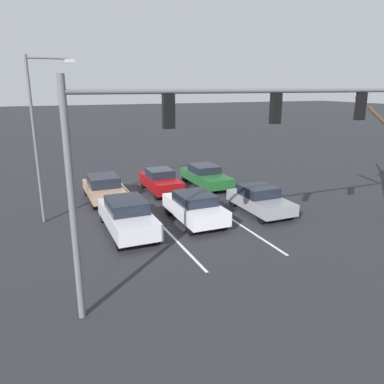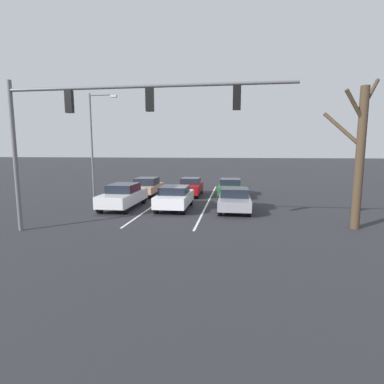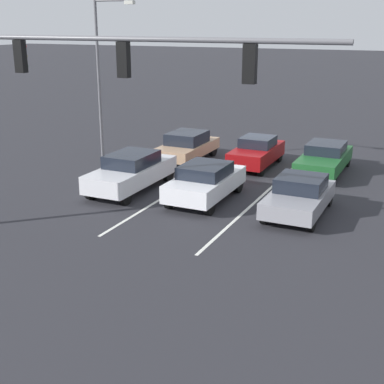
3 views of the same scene
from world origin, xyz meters
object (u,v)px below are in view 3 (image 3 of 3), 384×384
(car_silver_rightlane_front, at_px, (132,171))
(car_darkgreen_leftlane_second, at_px, (324,158))
(car_gray_leftlane_front, at_px, (299,196))
(street_lamp_right_shoulder, at_px, (103,71))
(car_white_midlane_front, at_px, (205,181))
(car_tan_rightlane_second, at_px, (187,146))
(traffic_signal_gantry, at_px, (58,81))
(car_maroon_midlane_second, at_px, (257,152))

(car_silver_rightlane_front, bearing_deg, car_darkgreen_leftlane_second, -138.18)
(car_gray_leftlane_front, distance_m, street_lamp_right_shoulder, 11.54)
(car_white_midlane_front, xyz_separation_m, car_darkgreen_leftlane_second, (-3.44, -6.06, -0.06))
(car_tan_rightlane_second, height_order, traffic_signal_gantry, traffic_signal_gantry)
(car_silver_rightlane_front, relative_size, car_tan_rightlane_second, 1.12)
(car_silver_rightlane_front, bearing_deg, car_white_midlane_front, -179.18)
(car_white_midlane_front, height_order, car_tan_rightlane_second, car_white_midlane_front)
(car_gray_leftlane_front, height_order, car_darkgreen_leftlane_second, same)
(car_silver_rightlane_front, relative_size, traffic_signal_gantry, 0.38)
(car_maroon_midlane_second, height_order, traffic_signal_gantry, traffic_signal_gantry)
(car_white_midlane_front, xyz_separation_m, car_maroon_midlane_second, (-0.18, -5.83, -0.04))
(car_maroon_midlane_second, bearing_deg, car_darkgreen_leftlane_second, -175.98)
(car_white_midlane_front, relative_size, car_darkgreen_leftlane_second, 0.89)
(traffic_signal_gantry, bearing_deg, street_lamp_right_shoulder, -63.02)
(traffic_signal_gantry, bearing_deg, car_maroon_midlane_second, -100.90)
(car_silver_rightlane_front, height_order, car_darkgreen_leftlane_second, car_silver_rightlane_front)
(car_gray_leftlane_front, bearing_deg, traffic_signal_gantry, 45.46)
(car_silver_rightlane_front, relative_size, street_lamp_right_shoulder, 0.61)
(car_maroon_midlane_second, xyz_separation_m, car_tan_rightlane_second, (3.63, 0.34, 0.03))
(car_gray_leftlane_front, distance_m, car_tan_rightlane_second, 9.10)
(traffic_signal_gantry, bearing_deg, car_white_midlane_front, -109.25)
(car_maroon_midlane_second, bearing_deg, car_tan_rightlane_second, 5.39)
(car_darkgreen_leftlane_second, bearing_deg, street_lamp_right_shoulder, 16.98)
(car_tan_rightlane_second, xyz_separation_m, traffic_signal_gantry, (-1.36, 11.49, 4.40))
(car_darkgreen_leftlane_second, bearing_deg, car_white_midlane_front, 60.41)
(traffic_signal_gantry, bearing_deg, car_tan_rightlane_second, -83.27)
(car_white_midlane_front, relative_size, car_maroon_midlane_second, 1.04)
(car_white_midlane_front, relative_size, street_lamp_right_shoulder, 0.53)
(car_white_midlane_front, distance_m, car_gray_leftlane_front, 3.79)
(car_gray_leftlane_front, relative_size, car_maroon_midlane_second, 0.99)
(car_silver_rightlane_front, distance_m, car_darkgreen_leftlane_second, 9.16)
(car_gray_leftlane_front, relative_size, car_silver_rightlane_front, 0.84)
(car_white_midlane_front, relative_size, car_tan_rightlane_second, 0.99)
(car_maroon_midlane_second, relative_size, traffic_signal_gantry, 0.32)
(car_darkgreen_leftlane_second, relative_size, street_lamp_right_shoulder, 0.60)
(car_darkgreen_leftlane_second, xyz_separation_m, street_lamp_right_shoulder, (10.11, 3.09, 3.86))
(car_silver_rightlane_front, bearing_deg, car_gray_leftlane_front, -179.80)
(car_silver_rightlane_front, distance_m, car_maroon_midlane_second, 6.88)
(car_tan_rightlane_second, bearing_deg, car_maroon_midlane_second, -174.61)
(car_darkgreen_leftlane_second, height_order, traffic_signal_gantry, traffic_signal_gantry)
(street_lamp_right_shoulder, bearing_deg, car_maroon_midlane_second, -157.35)
(car_tan_rightlane_second, xyz_separation_m, street_lamp_right_shoulder, (3.21, 2.51, 3.82))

